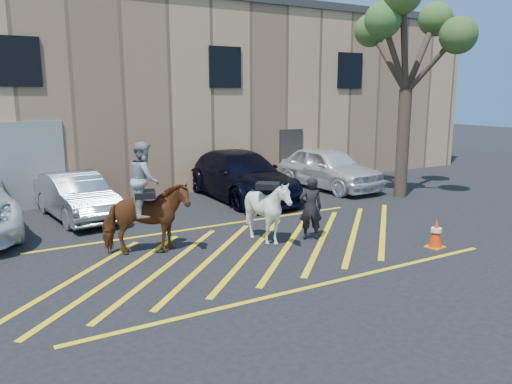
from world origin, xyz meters
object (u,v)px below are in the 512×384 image
car_blue_suv (241,175)px  car_white_suv (328,168)px  car_silver_sedan (77,196)px  tree (409,32)px  handler (311,208)px  mounted_bay (146,210)px  traffic_cone (436,233)px  saddled_white (268,211)px

car_blue_suv → car_white_suv: 3.80m
car_silver_sedan → tree: size_ratio=0.56×
tree → car_white_suv: bearing=116.7°
handler → tree: tree is taller
mounted_bay → tree: size_ratio=0.36×
car_blue_suv → mounted_bay: 6.55m
car_white_suv → traffic_cone: bearing=-113.4°
traffic_cone → handler: bearing=136.1°
handler → mounted_bay: bearing=13.3°
car_silver_sedan → traffic_cone: car_silver_sedan is taller
mounted_bay → traffic_cone: bearing=-26.0°
saddled_white → car_white_suv: bearing=40.9°
car_silver_sedan → car_white_suv: size_ratio=0.86×
car_silver_sedan → tree: 12.05m
car_blue_suv → tree: size_ratio=0.77×
mounted_bay → saddled_white: mounted_bay is taller
car_blue_suv → saddled_white: (-1.97, -5.06, -0.00)m
mounted_bay → traffic_cone: (6.18, -3.02, -0.69)m
traffic_cone → tree: bearing=52.0°
car_silver_sedan → car_white_suv: car_white_suv is taller
car_blue_suv → handler: bearing=-98.2°
mounted_bay → saddled_white: bearing=-12.8°
car_white_suv → handler: bearing=-136.5°
car_white_suv → saddled_white: (-5.77, -4.99, 0.01)m
car_white_suv → handler: car_white_suv is taller
saddled_white → traffic_cone: 4.09m
saddled_white → tree: 8.92m
car_silver_sedan → mounted_bay: bearing=-87.5°
saddled_white → tree: (7.06, 2.44, 4.87)m
car_white_suv → saddled_white: 7.63m
car_blue_suv → handler: car_blue_suv is taller
car_white_suv → traffic_cone: size_ratio=6.51×
mounted_bay → handler: bearing=-12.8°
car_silver_sedan → mounted_bay: mounted_bay is taller
car_blue_suv → traffic_cone: size_ratio=7.74×
car_blue_suv → traffic_cone: car_blue_suv is taller
car_silver_sedan → handler: bearing=-55.0°
car_silver_sedan → traffic_cone: bearing=-53.8°
tree → saddled_white: bearing=-161.0°
handler → traffic_cone: handler is taller
car_white_suv → mounted_bay: mounted_bay is taller
tree → traffic_cone: bearing=-128.0°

